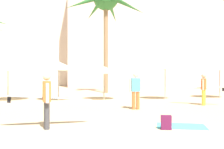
{
  "coord_description": "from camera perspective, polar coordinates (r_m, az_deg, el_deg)",
  "views": [
    {
      "loc": [
        -0.68,
        -5.24,
        1.62
      ],
      "look_at": [
        0.66,
        5.24,
        1.62
      ],
      "focal_mm": 40.68,
      "sensor_mm": 36.0,
      "label": 1
    }
  ],
  "objects": [
    {
      "name": "cafe_umbrella_5",
      "position": [
        16.14,
        -11.94,
        1.9
      ],
      "size": [
        2.38,
        2.38,
        2.43
      ],
      "color": "gray",
      "rests_on": "ground"
    },
    {
      "name": "hotel_tower_gray",
      "position": [
        43.09,
        -18.23,
        13.29
      ],
      "size": [
        17.96,
        10.14,
        23.04
      ],
      "primitive_type": "cube",
      "color": "beige",
      "rests_on": "ground"
    },
    {
      "name": "person_far_right",
      "position": [
        7.93,
        -14.38,
        -5.1
      ],
      "size": [
        2.83,
        0.97,
        1.68
      ],
      "rotation": [
        0.0,
        0.0,
        0.19
      ],
      "color": "#3D3D42",
      "rests_on": "ground"
    },
    {
      "name": "person_near_left",
      "position": [
        11.78,
        5.35,
        -3.3
      ],
      "size": [
        0.6,
        0.24,
        1.71
      ],
      "rotation": [
        0.0,
        0.0,
        4.72
      ],
      "color": "orange",
      "rests_on": "ground"
    },
    {
      "name": "cafe_umbrella_0",
      "position": [
        16.8,
        11.84,
        1.79
      ],
      "size": [
        2.02,
        2.02,
        2.32
      ],
      "color": "gray",
      "rests_on": "ground"
    },
    {
      "name": "beach_towel",
      "position": [
        8.35,
        15.29,
        -11.11
      ],
      "size": [
        1.72,
        1.38,
        0.01
      ],
      "primitive_type": "cube",
      "rotation": [
        0.0,
        0.0,
        -0.29
      ],
      "color": "#4CC6D6",
      "rests_on": "ground"
    },
    {
      "name": "cafe_umbrella_1",
      "position": [
        19.0,
        23.06,
        1.62
      ],
      "size": [
        2.22,
        2.22,
        2.39
      ],
      "color": "gray",
      "rests_on": "ground"
    },
    {
      "name": "cafe_umbrella_4",
      "position": [
        17.01,
        -22.34,
        1.37
      ],
      "size": [
        2.67,
        2.67,
        2.21
      ],
      "color": "gray",
      "rests_on": "ground"
    },
    {
      "name": "person_mid_right",
      "position": [
        14.28,
        19.69,
        -2.85
      ],
      "size": [
        2.45,
        1.79,
        1.67
      ],
      "rotation": [
        0.0,
        0.0,
        2.52
      ],
      "color": "gold",
      "rests_on": "ground"
    },
    {
      "name": "backpack",
      "position": [
        7.74,
        12.05,
        -10.53
      ],
      "size": [
        0.33,
        0.29,
        0.42
      ],
      "rotation": [
        0.0,
        0.0,
        1.37
      ],
      "color": "#56163C",
      "rests_on": "ground"
    },
    {
      "name": "cafe_umbrella_3",
      "position": [
        16.18,
        -1.82,
        1.02
      ],
      "size": [
        2.17,
        2.17,
        2.14
      ],
      "color": "gray",
      "rests_on": "ground"
    },
    {
      "name": "hotel_pink",
      "position": [
        37.38,
        7.13,
        8.33
      ],
      "size": [
        21.3,
        9.8,
        14.07
      ],
      "primitive_type": "cube",
      "color": "beige",
      "rests_on": "ground"
    },
    {
      "name": "palm_tree_far_left",
      "position": [
        23.14,
        -1.41,
        15.82
      ],
      "size": [
        7.02,
        6.6,
        9.52
      ],
      "color": "#896B4C",
      "rests_on": "ground"
    }
  ]
}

